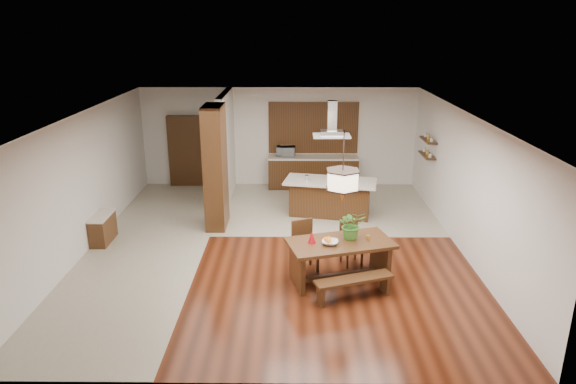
{
  "coord_description": "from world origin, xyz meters",
  "views": [
    {
      "loc": [
        0.38,
        -10.29,
        4.66
      ],
      "look_at": [
        0.3,
        0.0,
        1.25
      ],
      "focal_mm": 32.0,
      "sensor_mm": 36.0,
      "label": 1
    }
  ],
  "objects_px": {
    "dining_table": "(340,252)",
    "dining_chair_left": "(306,247)",
    "pendant_lantern": "(343,166)",
    "microwave": "(286,151)",
    "dining_bench": "(354,288)",
    "kitchen_island": "(330,197)",
    "hallway_console": "(103,229)",
    "dining_chair_right": "(352,244)",
    "range_hood": "(332,119)",
    "island_cup": "(347,179)",
    "foliage_plant": "(352,225)",
    "fruit_bowl": "(330,242)"
  },
  "relations": [
    {
      "from": "pendant_lantern",
      "to": "microwave",
      "type": "xyz_separation_m",
      "value": [
        -1.08,
        5.79,
        -1.15
      ]
    },
    {
      "from": "dining_bench",
      "to": "fruit_bowl",
      "type": "bearing_deg",
      "value": 125.86
    },
    {
      "from": "dining_chair_left",
      "to": "island_cup",
      "type": "distance_m",
      "value": 3.21
    },
    {
      "from": "dining_chair_left",
      "to": "microwave",
      "type": "relative_size",
      "value": 1.88
    },
    {
      "from": "range_hood",
      "to": "microwave",
      "type": "bearing_deg",
      "value": 116.17
    },
    {
      "from": "hallway_console",
      "to": "microwave",
      "type": "bearing_deg",
      "value": 45.16
    },
    {
      "from": "pendant_lantern",
      "to": "kitchen_island",
      "type": "height_order",
      "value": "pendant_lantern"
    },
    {
      "from": "dining_chair_left",
      "to": "dining_chair_right",
      "type": "height_order",
      "value": "dining_chair_left"
    },
    {
      "from": "hallway_console",
      "to": "foliage_plant",
      "type": "bearing_deg",
      "value": -16.91
    },
    {
      "from": "foliage_plant",
      "to": "dining_table",
      "type": "bearing_deg",
      "value": -146.05
    },
    {
      "from": "pendant_lantern",
      "to": "foliage_plant",
      "type": "relative_size",
      "value": 2.34
    },
    {
      "from": "island_cup",
      "to": "range_hood",
      "type": "bearing_deg",
      "value": 170.24
    },
    {
      "from": "island_cup",
      "to": "microwave",
      "type": "height_order",
      "value": "microwave"
    },
    {
      "from": "dining_table",
      "to": "foliage_plant",
      "type": "relative_size",
      "value": 3.77
    },
    {
      "from": "dining_bench",
      "to": "range_hood",
      "type": "height_order",
      "value": "range_hood"
    },
    {
      "from": "dining_chair_right",
      "to": "fruit_bowl",
      "type": "xyz_separation_m",
      "value": [
        -0.5,
        -0.82,
        0.4
      ]
    },
    {
      "from": "foliage_plant",
      "to": "hallway_console",
      "type": "bearing_deg",
      "value": 163.09
    },
    {
      "from": "dining_chair_left",
      "to": "range_hood",
      "type": "bearing_deg",
      "value": 54.89
    },
    {
      "from": "dining_chair_left",
      "to": "hallway_console",
      "type": "bearing_deg",
      "value": 140.96
    },
    {
      "from": "fruit_bowl",
      "to": "hallway_console",
      "type": "bearing_deg",
      "value": 158.96
    },
    {
      "from": "pendant_lantern",
      "to": "range_hood",
      "type": "relative_size",
      "value": 1.46
    },
    {
      "from": "fruit_bowl",
      "to": "range_hood",
      "type": "xyz_separation_m",
      "value": [
        0.26,
        3.61,
        1.63
      ]
    },
    {
      "from": "dining_table",
      "to": "dining_bench",
      "type": "height_order",
      "value": "dining_table"
    },
    {
      "from": "dining_chair_left",
      "to": "fruit_bowl",
      "type": "height_order",
      "value": "dining_chair_left"
    },
    {
      "from": "dining_chair_right",
      "to": "range_hood",
      "type": "distance_m",
      "value": 3.45
    },
    {
      "from": "dining_chair_right",
      "to": "dining_table",
      "type": "bearing_deg",
      "value": -131.78
    },
    {
      "from": "hallway_console",
      "to": "dining_bench",
      "type": "bearing_deg",
      "value": -24.65
    },
    {
      "from": "dining_table",
      "to": "dining_chair_right",
      "type": "relative_size",
      "value": 2.39
    },
    {
      "from": "dining_table",
      "to": "dining_chair_left",
      "type": "relative_size",
      "value": 2.12
    },
    {
      "from": "island_cup",
      "to": "dining_table",
      "type": "bearing_deg",
      "value": -97.8
    },
    {
      "from": "dining_bench",
      "to": "pendant_lantern",
      "type": "distance_m",
      "value": 2.16
    },
    {
      "from": "dining_table",
      "to": "pendant_lantern",
      "type": "height_order",
      "value": "pendant_lantern"
    },
    {
      "from": "dining_table",
      "to": "dining_chair_left",
      "type": "distance_m",
      "value": 0.77
    },
    {
      "from": "hallway_console",
      "to": "pendant_lantern",
      "type": "height_order",
      "value": "pendant_lantern"
    },
    {
      "from": "hallway_console",
      "to": "foliage_plant",
      "type": "distance_m",
      "value": 5.6
    },
    {
      "from": "kitchen_island",
      "to": "microwave",
      "type": "xyz_separation_m",
      "value": [
        -1.14,
        2.32,
        0.62
      ]
    },
    {
      "from": "hallway_console",
      "to": "microwave",
      "type": "relative_size",
      "value": 1.66
    },
    {
      "from": "pendant_lantern",
      "to": "island_cup",
      "type": "relative_size",
      "value": 12.1
    },
    {
      "from": "kitchen_island",
      "to": "dining_chair_left",
      "type": "bearing_deg",
      "value": -91.67
    },
    {
      "from": "dining_chair_left",
      "to": "island_cup",
      "type": "bearing_deg",
      "value": 47.32
    },
    {
      "from": "kitchen_island",
      "to": "microwave",
      "type": "height_order",
      "value": "microwave"
    },
    {
      "from": "hallway_console",
      "to": "dining_chair_left",
      "type": "xyz_separation_m",
      "value": [
        4.47,
        -1.32,
        0.18
      ]
    },
    {
      "from": "pendant_lantern",
      "to": "microwave",
      "type": "height_order",
      "value": "pendant_lantern"
    },
    {
      "from": "dining_bench",
      "to": "dining_chair_right",
      "type": "bearing_deg",
      "value": 85.39
    },
    {
      "from": "hallway_console",
      "to": "dining_table",
      "type": "relative_size",
      "value": 0.42
    },
    {
      "from": "dining_chair_right",
      "to": "hallway_console",
      "type": "bearing_deg",
      "value": 150.46
    },
    {
      "from": "hallway_console",
      "to": "island_cup",
      "type": "xyz_separation_m",
      "value": [
        5.56,
        1.65,
        0.66
      ]
    },
    {
      "from": "microwave",
      "to": "pendant_lantern",
      "type": "bearing_deg",
      "value": -75.85
    },
    {
      "from": "microwave",
      "to": "dining_chair_right",
      "type": "bearing_deg",
      "value": -71.24
    },
    {
      "from": "hallway_console",
      "to": "island_cup",
      "type": "bearing_deg",
      "value": 16.55
    }
  ]
}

